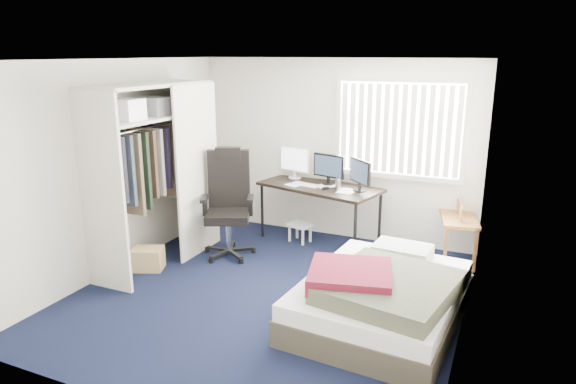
% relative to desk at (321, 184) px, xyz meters
% --- Properties ---
extents(ground, '(4.20, 4.20, 0.00)m').
position_rel_desk_xyz_m(ground, '(0.07, -1.75, -0.83)').
color(ground, black).
rests_on(ground, ground).
extents(room_shell, '(4.20, 4.20, 4.20)m').
position_rel_desk_xyz_m(room_shell, '(0.07, -1.75, 0.68)').
color(room_shell, silver).
rests_on(room_shell, ground).
extents(window_assembly, '(1.72, 0.09, 1.32)m').
position_rel_desk_xyz_m(window_assembly, '(0.97, 0.29, 0.77)').
color(window_assembly, white).
rests_on(window_assembly, ground).
extents(closet, '(0.64, 1.84, 2.22)m').
position_rel_desk_xyz_m(closet, '(-1.61, -1.49, 0.52)').
color(closet, beige).
rests_on(closet, ground).
extents(desk, '(1.78, 1.14, 1.27)m').
position_rel_desk_xyz_m(desk, '(0.00, 0.00, 0.00)').
color(desk, black).
rests_on(desk, ground).
extents(office_chair, '(0.86, 0.86, 1.39)m').
position_rel_desk_xyz_m(office_chair, '(-0.94, -0.89, -0.30)').
color(office_chair, black).
rests_on(office_chair, ground).
extents(footstool, '(0.38, 0.33, 0.26)m').
position_rel_desk_xyz_m(footstool, '(-0.25, -0.13, -0.63)').
color(footstool, white).
rests_on(footstool, ground).
extents(nightstand, '(0.59, 0.91, 0.76)m').
position_rel_desk_xyz_m(nightstand, '(1.82, 0.10, -0.32)').
color(nightstand, brown).
rests_on(nightstand, ground).
extents(bed, '(1.58, 2.02, 0.64)m').
position_rel_desk_xyz_m(bed, '(1.32, -1.86, -0.56)').
color(bed, '#3A352A').
rests_on(bed, ground).
extents(pine_box, '(0.44, 0.39, 0.27)m').
position_rel_desk_xyz_m(pine_box, '(-1.58, -1.76, -0.70)').
color(pine_box, tan).
rests_on(pine_box, ground).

